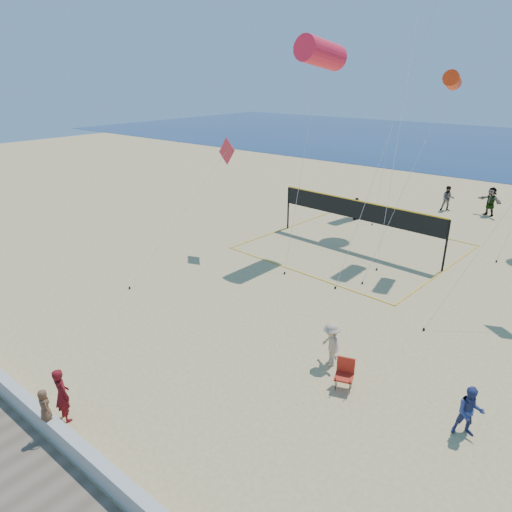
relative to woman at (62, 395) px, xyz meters
The scene contains 14 objects.
ground 3.62m from the woman, 43.61° to the left, with size 120.00×120.00×0.00m, color tan.
seawall 2.66m from the woman, 12.56° to the right, with size 32.00×0.30×0.60m, color #B0B0AB.
woman is the anchor object (origin of this frame).
toddler 0.74m from the woman, 62.79° to the right, with size 0.43×0.28×0.87m, color brown.
bystander_a 10.75m from the woman, 36.10° to the left, with size 0.71×0.55×1.45m, color navy.
bystander_b 8.03m from the woman, 57.55° to the left, with size 0.97×0.56×1.51m, color tan.
far_person_0 21.97m from the woman, 97.01° to the left, with size 0.85×0.35×1.45m, color gray.
far_person_1 28.60m from the woman, 82.32° to the left, with size 1.78×0.57×1.92m, color gray.
far_person_3 27.79m from the woman, 87.47° to the left, with size 0.83×0.65×1.71m, color gray.
camp_chair 7.99m from the woman, 48.90° to the left, with size 0.67×0.77×1.10m.
volleyball_net 17.20m from the woman, 90.73° to the left, with size 10.53×10.39×2.64m.
kite_0 18.04m from the woman, 97.37° to the left, with size 1.62×5.29×10.55m.
kite_2 19.42m from the woman, 78.48° to the left, with size 1.80×5.28×9.03m.
kite_3 13.97m from the woman, 114.07° to the left, with size 1.42×6.75×5.96m.
Camera 1 is at (7.82, -6.88, 8.81)m, focal length 32.00 mm.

